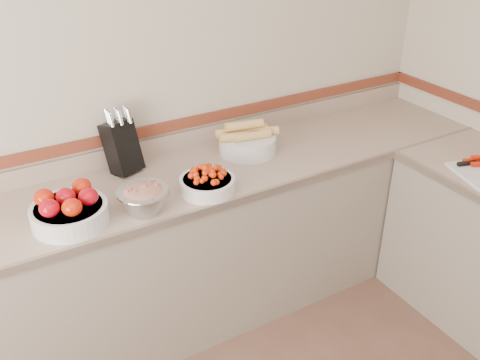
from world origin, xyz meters
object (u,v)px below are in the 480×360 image
knife_block (122,146)px  tomato_bowl (69,210)px  cherry_tomato_bowl (207,182)px  rhubarb_bowl (143,198)px  corn_bowl (247,141)px

knife_block → tomato_bowl: (-0.37, -0.36, -0.07)m
cherry_tomato_bowl → rhubarb_bowl: bearing=-176.6°
rhubarb_bowl → knife_block: bearing=82.6°
tomato_bowl → knife_block: bearing=43.9°
knife_block → tomato_bowl: size_ratio=1.05×
cherry_tomato_bowl → corn_bowl: 0.48m
rhubarb_bowl → corn_bowl: bearing=22.3°
knife_block → corn_bowl: bearing=-11.3°
tomato_bowl → corn_bowl: bearing=12.2°
tomato_bowl → corn_bowl: (1.04, 0.22, -0.00)m
tomato_bowl → rhubarb_bowl: size_ratio=1.37×
cherry_tomato_bowl → rhubarb_bowl: size_ratio=1.11×
knife_block → cherry_tomato_bowl: bearing=-56.0°
knife_block → corn_bowl: 0.68m
knife_block → tomato_bowl: knife_block is taller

